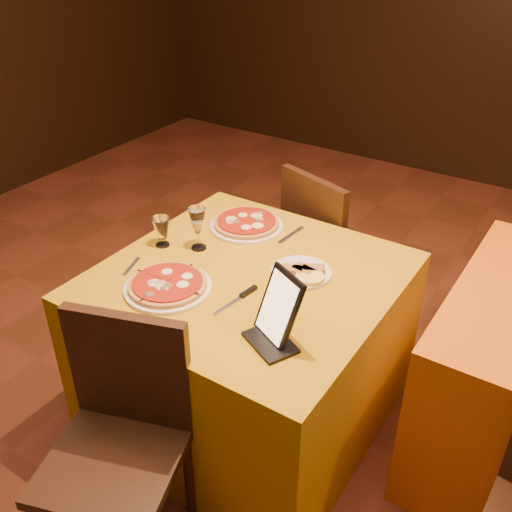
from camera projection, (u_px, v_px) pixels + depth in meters
The scene contains 14 objects.
floor at pixel (214, 459), 2.40m from camera, with size 6.00×7.00×0.01m, color #5E2D19.
wall_back at pixel (494, 1), 4.16m from camera, with size 6.00×0.01×2.80m, color black.
main_table at pixel (249, 347), 2.43m from camera, with size 1.10×1.10×0.75m, color #BB8B0C.
chair_main_near at pixel (112, 463), 1.83m from camera, with size 0.37×0.37×0.91m, color black, non-canonical shape.
chair_main_far at pixel (336, 249), 2.98m from camera, with size 0.44×0.44×0.91m, color black, non-canonical shape.
pizza_near at pixel (168, 286), 2.14m from camera, with size 0.33×0.33×0.03m.
pizza_far at pixel (246, 224), 2.56m from camera, with size 0.33×0.33×0.03m.
cutlet_dish at pixel (301, 271), 2.23m from camera, with size 0.24×0.24×0.03m.
wine_glass at pixel (198, 228), 2.36m from camera, with size 0.08×0.08×0.19m, color #D2CC77, non-canonical shape.
water_glass at pixel (162, 232), 2.39m from camera, with size 0.07×0.07×0.13m, color silver, non-canonical shape.
tablet at pixel (279, 307), 1.85m from camera, with size 0.17×0.01×0.24m, color black.
knife at pixel (233, 303), 2.07m from camera, with size 0.19×0.02×0.01m, color #B6B5BC.
fork_near at pixel (132, 266), 2.28m from camera, with size 0.14×0.02×0.01m, color silver.
fork_far at pixel (291, 235), 2.50m from camera, with size 0.18×0.02×0.01m, color #B9B9C1.
Camera 1 is at (1.03, -1.24, 1.98)m, focal length 40.00 mm.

